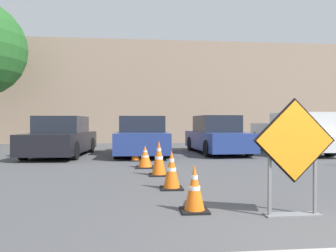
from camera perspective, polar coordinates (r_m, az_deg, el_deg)
name	(u,v)px	position (r m, az deg, el deg)	size (l,w,h in m)	color
ground_plane	(197,154)	(12.88, 5.15, -4.95)	(96.00, 96.00, 0.00)	#4C4C4F
road_closed_sign	(294,151)	(4.63, 21.11, -4.04)	(1.11, 0.20, 1.56)	black
traffic_cone_nearest	(194,189)	(4.64, 4.63, -10.85)	(0.38, 0.38, 0.66)	black
traffic_cone_second	(172,170)	(6.15, 0.63, -7.66)	(0.41, 0.41, 0.73)	black
traffic_cone_third	(159,158)	(7.70, -1.59, -5.64)	(0.45, 0.45, 0.83)	black
traffic_cone_fourth	(145,157)	(9.05, -4.01, -5.39)	(0.52, 0.52, 0.61)	black
traffic_cone_fifth	(136,149)	(10.69, -5.64, -4.08)	(0.38, 0.38, 0.76)	black
parked_car_nearest	(61,138)	(12.86, -18.08, -1.96)	(2.08, 4.54, 1.48)	black
parked_car_second	(143,137)	(12.76, -4.46, -1.93)	(2.03, 4.55, 1.49)	navy
parked_car_third	(217,136)	(13.49, 8.49, -1.76)	(1.95, 4.55, 1.53)	navy
pickup_truck	(293,135)	(14.14, 20.89, -1.52)	(2.19, 5.19, 1.62)	silver
building_facade_backdrop	(169,95)	(22.68, 0.22, 5.42)	(21.47, 5.00, 6.32)	gray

